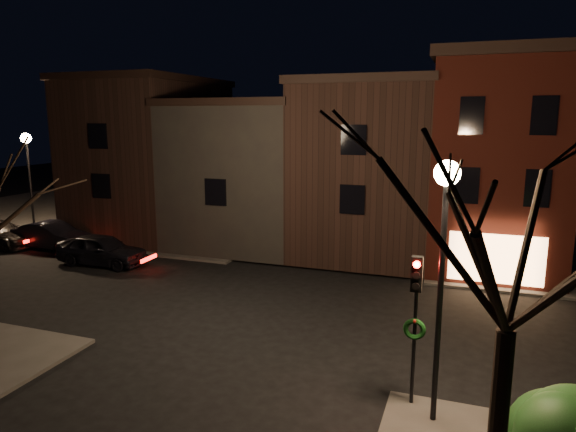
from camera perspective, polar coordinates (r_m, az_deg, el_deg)
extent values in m
plane|color=black|center=(20.80, -0.54, -10.37)|extent=(120.00, 120.00, 0.00)
cube|color=#2D2B28|center=(47.19, -15.13, 1.40)|extent=(30.00, 30.00, 0.12)
cube|color=#3D110B|center=(27.83, 22.33, 5.09)|extent=(6.00, 8.00, 10.00)
cube|color=black|center=(27.87, 23.14, 15.88)|extent=(6.50, 8.50, 0.50)
cube|color=#F5AD6E|center=(24.46, 22.09, -4.42)|extent=(4.00, 0.12, 2.20)
cube|color=black|center=(29.31, 9.36, 5.03)|extent=(7.00, 10.00, 9.00)
cube|color=black|center=(29.21, 9.65, 14.24)|extent=(7.30, 10.30, 0.40)
cube|color=black|center=(31.46, -3.81, 4.63)|extent=(7.50, 10.00, 8.00)
cube|color=black|center=(31.28, -3.91, 12.30)|extent=(7.80, 10.30, 0.40)
cube|color=black|center=(34.90, -14.88, 6.15)|extent=(7.00, 10.00, 9.50)
cube|color=black|center=(34.87, -15.29, 14.27)|extent=(7.30, 10.30, 0.40)
cylinder|color=black|center=(12.98, 16.48, -9.51)|extent=(0.14, 0.14, 6.00)
sphere|color=#FFD18C|center=(12.27, 17.28, 4.57)|extent=(0.60, 0.60, 0.60)
cylinder|color=black|center=(35.70, -26.67, 2.62)|extent=(0.14, 0.14, 6.00)
sphere|color=#FFD18C|center=(35.45, -27.11, 7.71)|extent=(0.60, 0.60, 0.60)
cylinder|color=black|center=(13.94, 13.89, -12.35)|extent=(0.10, 0.10, 4.00)
cube|color=black|center=(13.23, 14.12, -6.26)|extent=(0.28, 0.22, 0.90)
cylinder|color=#FF0C07|center=(13.03, 14.13, -5.23)|extent=(0.18, 0.06, 0.18)
cylinder|color=black|center=(13.11, 14.07, -6.41)|extent=(0.18, 0.06, 0.18)
cylinder|color=black|center=(13.20, 14.01, -7.57)|extent=(0.18, 0.06, 0.18)
torus|color=#0C380F|center=(13.82, 13.87, -12.11)|extent=(0.58, 0.14, 0.58)
sphere|color=#990C0C|center=(13.72, 13.90, -11.29)|extent=(0.12, 0.12, 0.12)
cylinder|color=black|center=(11.25, 22.36, -20.10)|extent=(0.36, 0.36, 3.57)
imported|color=black|center=(28.32, -19.98, -3.52)|extent=(4.81, 2.04, 1.62)
imported|color=black|center=(32.74, -24.70, -2.02)|extent=(4.88, 1.87, 1.59)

